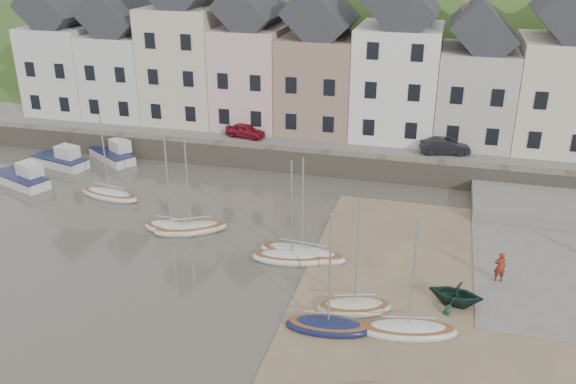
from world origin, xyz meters
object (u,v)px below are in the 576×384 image
(car_left, at_px, (245,131))
(sailboat_0, at_px, (109,194))
(rowboat_green, at_px, (456,293))
(car_right, at_px, (445,146))
(person_red, at_px, (500,267))

(car_left, bearing_deg, sailboat_0, 160.56)
(rowboat_green, relative_size, car_right, 0.71)
(rowboat_green, xyz_separation_m, car_left, (-17.27, 18.66, 1.42))
(sailboat_0, relative_size, person_red, 3.71)
(person_red, bearing_deg, car_left, -49.67)
(rowboat_green, bearing_deg, car_right, -168.08)
(sailboat_0, distance_m, car_left, 12.88)
(car_right, bearing_deg, person_red, -179.98)
(sailboat_0, height_order, car_right, sailboat_0)
(rowboat_green, bearing_deg, person_red, 150.78)
(sailboat_0, xyz_separation_m, person_red, (25.96, -4.83, 0.71))
(person_red, height_order, car_right, car_right)
(sailboat_0, bearing_deg, rowboat_green, -17.94)
(rowboat_green, bearing_deg, car_left, -128.78)
(person_red, bearing_deg, sailboat_0, -21.16)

